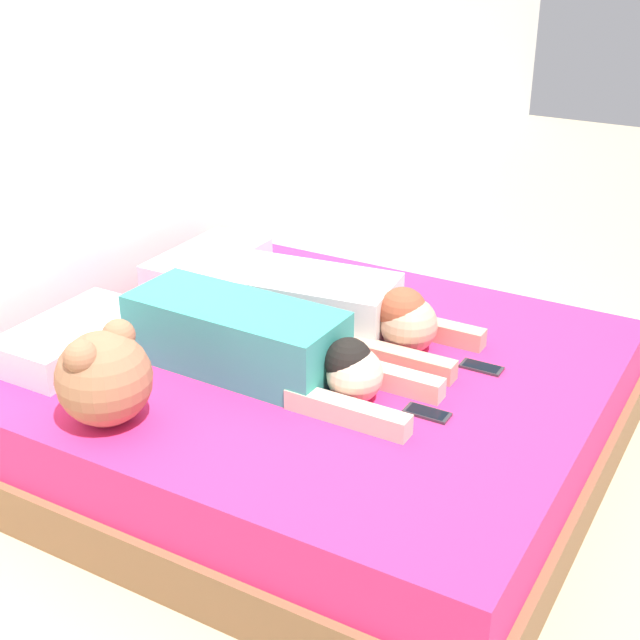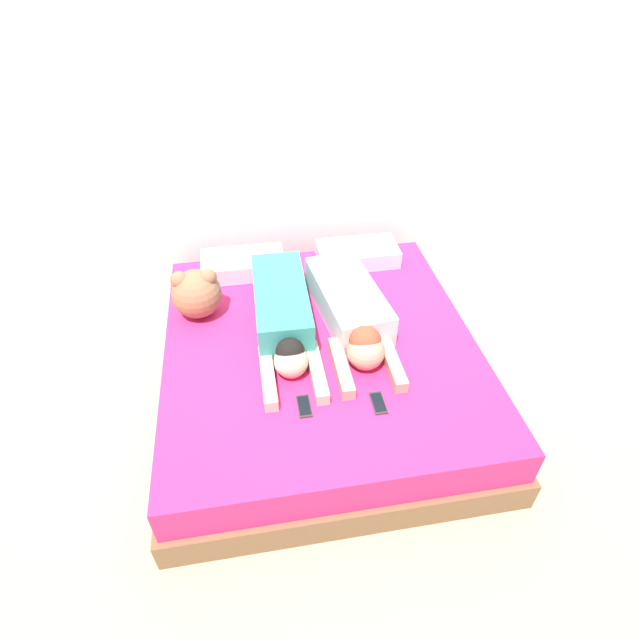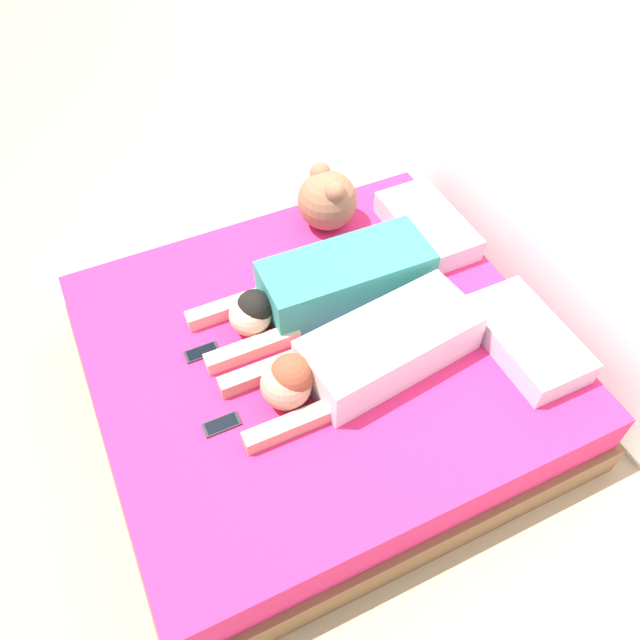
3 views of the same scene
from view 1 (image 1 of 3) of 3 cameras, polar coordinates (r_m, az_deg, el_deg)
ground_plane at (r=3.39m, az=0.00°, el=-8.54°), size 12.00×12.00×0.00m
wall_back at (r=3.57m, az=-16.74°, el=14.84°), size 12.00×0.06×2.60m
bed at (r=3.28m, az=0.00°, el=-5.64°), size 1.85×1.99×0.41m
pillow_head_left at (r=3.31m, az=-15.44°, el=-1.10°), size 0.56×0.30×0.12m
pillow_head_right at (r=3.86m, az=-7.19°, el=3.52°), size 0.56×0.30×0.12m
person_left at (r=3.04m, az=-3.92°, el=-1.51°), size 0.33×1.11×0.24m
person_right at (r=3.34m, az=0.35°, el=0.95°), size 0.42×1.10×0.24m
cell_phone_left at (r=2.86m, az=6.87°, el=-5.93°), size 0.07×0.15×0.01m
cell_phone_right at (r=3.16m, az=10.29°, el=-2.99°), size 0.07×0.15×0.01m
plush_toy at (r=2.82m, az=-13.67°, el=-3.50°), size 0.30×0.30×0.31m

